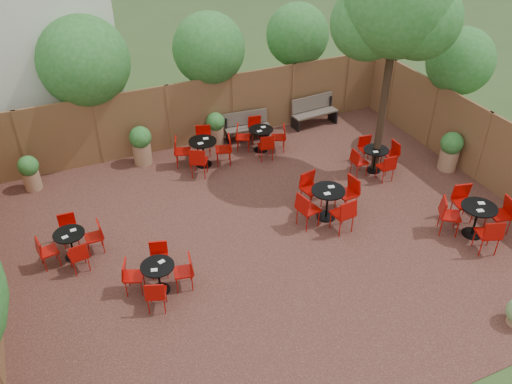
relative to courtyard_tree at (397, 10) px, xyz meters
name	(u,v)px	position (x,y,z in m)	size (l,w,h in m)	color
ground	(275,236)	(-3.79, -1.52, -4.37)	(80.00, 80.00, 0.00)	#354F23
courtyard_paving	(275,235)	(-3.79, -1.52, -4.36)	(12.00, 10.00, 0.02)	#391C17
fence_back	(202,112)	(-3.79, 3.48, -3.37)	(12.00, 0.08, 2.00)	brown
fence_right	(483,147)	(2.21, -1.52, -3.37)	(0.08, 10.00, 2.00)	brown
overhang_foliage	(118,117)	(-6.65, 0.57, -1.68)	(15.64, 10.83, 2.80)	#256721
courtyard_tree	(397,10)	(0.00, 0.00, 0.00)	(2.76, 2.66, 5.85)	black
park_bench_left	(247,126)	(-2.54, 3.10, -3.91)	(1.41, 0.58, 0.85)	brown
park_bench_right	(314,111)	(-0.23, 3.10, -3.87)	(1.53, 0.59, 0.93)	brown
bistro_tables	(286,191)	(-3.04, -0.54, -3.92)	(10.15, 7.20, 0.92)	black
planters	(228,147)	(-3.61, 1.87, -3.78)	(11.19, 4.56, 1.12)	#94684A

